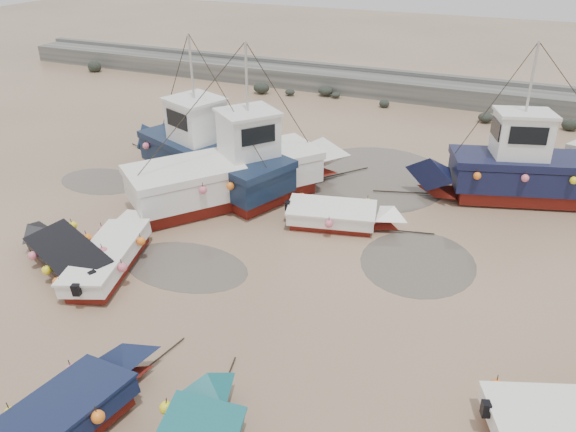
% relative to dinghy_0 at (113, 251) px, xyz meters
% --- Properties ---
extents(ground, '(120.00, 120.00, 0.00)m').
position_rel_dinghy_0_xyz_m(ground, '(4.49, 1.42, -0.54)').
color(ground, tan).
rests_on(ground, ground).
extents(seawall, '(60.00, 4.92, 1.50)m').
position_rel_dinghy_0_xyz_m(seawall, '(4.54, 23.41, 0.09)').
color(seawall, slate).
rests_on(seawall, ground).
extents(puddle_a, '(4.43, 4.43, 0.01)m').
position_rel_dinghy_0_xyz_m(puddle_a, '(2.19, 0.87, -0.54)').
color(puddle_a, '#554E45').
rests_on(puddle_a, ground).
extents(puddle_b, '(3.81, 3.81, 0.01)m').
position_rel_dinghy_0_xyz_m(puddle_b, '(9.21, 4.18, -0.54)').
color(puddle_b, '#554E45').
rests_on(puddle_b, ground).
extents(puddle_c, '(3.82, 3.82, 0.01)m').
position_rel_dinghy_0_xyz_m(puddle_c, '(-4.98, 5.22, -0.54)').
color(puddle_c, '#554E45').
rests_on(puddle_c, ground).
extents(puddle_d, '(6.76, 6.76, 0.01)m').
position_rel_dinghy_0_xyz_m(puddle_d, '(5.84, 10.45, -0.54)').
color(puddle_d, '#554E45').
rests_on(puddle_d, ground).
extents(dinghy_0, '(2.80, 6.35, 1.43)m').
position_rel_dinghy_0_xyz_m(dinghy_0, '(0.00, 0.00, 0.00)').
color(dinghy_0, maroon).
rests_on(dinghy_0, ground).
extents(dinghy_1, '(2.79, 6.50, 1.43)m').
position_rel_dinghy_0_xyz_m(dinghy_1, '(3.49, -6.22, -0.00)').
color(dinghy_1, maroon).
rests_on(dinghy_1, ground).
extents(dinghy_4, '(5.73, 3.19, 1.43)m').
position_rel_dinghy_0_xyz_m(dinghy_4, '(-1.41, -0.60, 0.01)').
color(dinghy_4, maroon).
rests_on(dinghy_4, ground).
extents(dinghy_5, '(5.43, 2.36, 1.43)m').
position_rel_dinghy_0_xyz_m(dinghy_5, '(6.05, 5.51, 0.02)').
color(dinghy_5, maroon).
rests_on(dinghy_5, ground).
extents(cabin_boat_0, '(10.38, 5.76, 6.22)m').
position_rel_dinghy_0_xyz_m(cabin_boat_0, '(-0.74, 7.09, 0.78)').
color(cabin_boat_0, maroon).
rests_on(cabin_boat_0, ground).
extents(cabin_boat_1, '(7.74, 9.39, 6.22)m').
position_rel_dinghy_0_xyz_m(cabin_boat_1, '(1.46, 6.23, 0.77)').
color(cabin_boat_1, maroon).
rests_on(cabin_boat_1, ground).
extents(cabin_boat_2, '(9.86, 4.65, 6.22)m').
position_rel_dinghy_0_xyz_m(cabin_boat_2, '(11.94, 10.62, 0.81)').
color(cabin_boat_2, maroon).
rests_on(cabin_boat_2, ground).
extents(person, '(0.76, 0.68, 1.76)m').
position_rel_dinghy_0_xyz_m(person, '(0.31, 7.23, -0.54)').
color(person, '#1F273E').
rests_on(person, ground).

